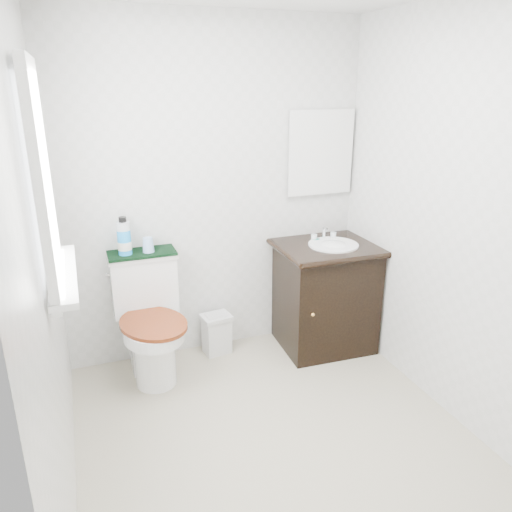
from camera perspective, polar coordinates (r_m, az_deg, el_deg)
floor at (r=3.07m, az=2.46°, el=-20.26°), size 2.40×2.40×0.00m
wall_back at (r=3.58m, az=-4.75°, el=7.14°), size 2.40×0.00×2.40m
wall_front at (r=1.55m, az=20.93°, el=-11.47°), size 2.40×0.00×2.40m
wall_left at (r=2.30m, az=-23.22°, el=-1.48°), size 0.00×2.40×2.40m
wall_right at (r=3.07m, az=22.16°, el=3.67°), size 0.00×2.40×2.40m
window at (r=2.45m, az=-23.44°, el=8.25°), size 0.02×0.70×0.90m
mirror at (r=3.81m, az=7.38°, el=11.62°), size 0.50×0.02×0.60m
toilet at (r=3.53m, az=-12.04°, el=-7.74°), size 0.52×0.69×0.85m
vanity at (r=3.83m, az=7.95°, el=-4.23°), size 0.72×0.63×0.92m
trash_bin at (r=3.82m, az=-4.53°, el=-8.81°), size 0.23×0.20×0.31m
towel at (r=3.46m, az=-12.92°, el=0.34°), size 0.45×0.22×0.02m
mouthwash_bottle at (r=3.40m, az=-14.85°, el=2.07°), size 0.09×0.09×0.26m
cup at (r=3.43m, az=-12.22°, el=1.26°), size 0.08×0.08×0.10m
soap_bar at (r=3.77m, az=6.84°, el=1.90°), size 0.07×0.05×0.02m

